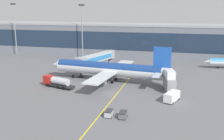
{
  "coord_description": "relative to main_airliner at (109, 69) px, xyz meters",
  "views": [
    {
      "loc": [
        19.69,
        -69.67,
        23.65
      ],
      "look_at": [
        -1.97,
        9.87,
        4.5
      ],
      "focal_mm": 42.33,
      "sensor_mm": 36.0,
      "label": 1
    }
  ],
  "objects": [
    {
      "name": "lavatory_truck",
      "position": [
        21.22,
        -14.29,
        -2.9
      ],
      "size": [
        4.13,
        6.24,
        2.5
      ],
      "color": "white",
      "rests_on": "ground_plane"
    },
    {
      "name": "main_airliner",
      "position": [
        0.0,
        0.0,
        0.0
      ],
      "size": [
        44.28,
        35.06,
        12.45
      ],
      "color": "silver",
      "rests_on": "ground_plane"
    },
    {
      "name": "apron_light_mast_0",
      "position": [
        -61.55,
        38.46,
        10.95
      ],
      "size": [
        2.8,
        0.5,
        26.47
      ],
      "color": "gray",
      "rests_on": "ground_plane"
    },
    {
      "name": "apron_light_mast_2",
      "position": [
        -24.28,
        38.46,
        10.62
      ],
      "size": [
        2.8,
        0.5,
        25.83
      ],
      "color": "gray",
      "rests_on": "ground_plane"
    },
    {
      "name": "jet_bridge",
      "position": [
        -8.16,
        13.18,
        0.98
      ],
      "size": [
        9.74,
        22.67,
        7.0
      ],
      "color": "#B2B7BC",
      "rests_on": "ground_plane"
    },
    {
      "name": "baggage_cart_0",
      "position": [
        8.14,
        -28.15,
        -3.54
      ],
      "size": [
        1.62,
        2.65,
        1.48
      ],
      "color": "#B2B7BC",
      "rests_on": "ground_plane"
    },
    {
      "name": "ground_plane",
      "position": [
        3.67,
        -11.85,
        -4.32
      ],
      "size": [
        700.0,
        700.0,
        0.0
      ],
      "primitive_type": "plane",
      "color": "slate"
    },
    {
      "name": "fuel_tanker",
      "position": [
        -13.71,
        -10.32,
        -2.57
      ],
      "size": [
        11.08,
        5.2,
        3.25
      ],
      "color": "#232326",
      "rests_on": "ground_plane"
    },
    {
      "name": "terminal_building",
      "position": [
        5.16,
        50.42,
        3.91
      ],
      "size": [
        190.07,
        17.5,
        16.41
      ],
      "color": "slate",
      "rests_on": "ground_plane"
    },
    {
      "name": "catering_lift",
      "position": [
        20.08,
        -5.39,
        -1.25
      ],
      "size": [
        4.14,
        7.21,
        6.3
      ],
      "color": "gray",
      "rests_on": "ground_plane"
    },
    {
      "name": "baggage_cart_1",
      "position": [
        11.34,
        -28.16,
        -3.54
      ],
      "size": [
        1.62,
        2.65,
        1.48
      ],
      "color": "#595B60",
      "rests_on": "ground_plane"
    },
    {
      "name": "apron_lead_in_line",
      "position": [
        5.85,
        -9.85,
        -4.31
      ],
      "size": [
        0.36,
        80.0,
        0.01
      ],
      "primitive_type": "cube",
      "rotation": [
        0.0,
        0.0,
        -0.0
      ],
      "color": "yellow",
      "rests_on": "ground_plane"
    }
  ]
}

